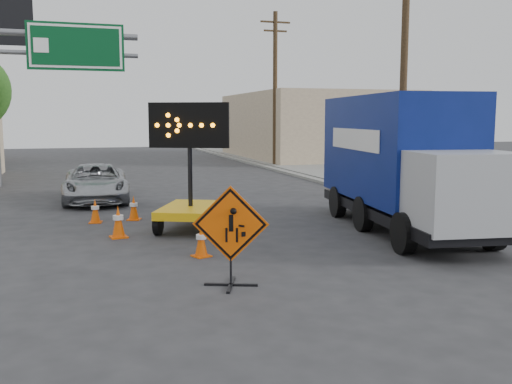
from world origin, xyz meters
name	(u,v)px	position (x,y,z in m)	size (l,w,h in m)	color
ground	(292,302)	(0.00, 0.00, 0.00)	(100.00, 100.00, 0.00)	#2D2D30
curb_right	(324,182)	(7.20, 15.00, 0.06)	(0.40, 60.00, 0.12)	gray
sidewalk_right	(370,180)	(9.50, 15.00, 0.07)	(4.00, 60.00, 0.15)	gray
building_right_far	(313,126)	(13.00, 30.00, 2.30)	(10.00, 14.00, 4.60)	beige
highway_gantry	(44,66)	(-4.43, 17.96, 5.07)	(6.18, 0.38, 6.90)	slate
utility_pole_near	(404,67)	(8.00, 10.00, 4.68)	(1.80, 0.26, 9.00)	#4D3521
utility_pole_far	(275,87)	(8.00, 24.00, 4.68)	(1.80, 0.26, 9.00)	#4D3521
construction_sign	(231,234)	(-0.70, 1.11, 0.92)	(1.24, 0.89, 1.74)	black
arrow_board	(191,202)	(-0.42, 6.28, 0.72)	(2.20, 2.66, 3.27)	yellow
pickup_truck	(96,183)	(-2.63, 12.31, 0.64)	(2.13, 4.63, 1.29)	#A7A9AE
box_truck	(402,170)	(4.75, 4.62, 1.57)	(3.12, 7.51, 3.45)	black
cone_a	(201,241)	(-0.76, 3.33, 0.33)	(0.44, 0.44, 0.67)	#F35505
cone_b	(118,222)	(-2.29, 5.80, 0.39)	(0.46, 0.46, 0.78)	#F35505
cone_c	(134,208)	(-1.71, 8.16, 0.35)	(0.45, 0.45, 0.69)	#F35505
cone_d	(95,211)	(-2.77, 8.02, 0.33)	(0.39, 0.39, 0.67)	#F35505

